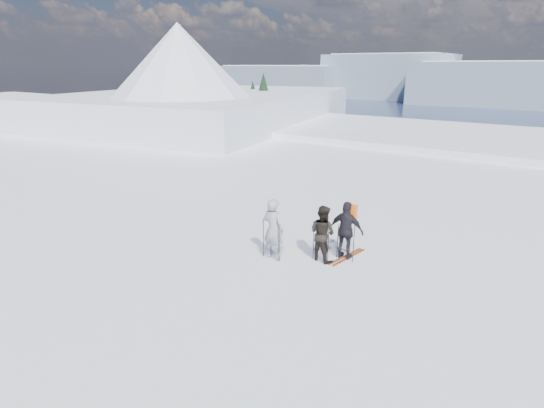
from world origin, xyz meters
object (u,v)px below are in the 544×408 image
at_px(skis_loose, 347,257).
at_px(skier_grey, 273,229).
at_px(skier_pack, 346,231).
at_px(skier_dark, 322,233).

bearing_deg(skis_loose, skier_grey, -144.17).
relative_size(skier_pack, skis_loose, 1.12).
xyz_separation_m(skier_grey, skier_dark, (1.32, 0.78, -0.09)).
height_order(skier_grey, skier_dark, skier_grey).
bearing_deg(skis_loose, skier_dark, -135.16).
bearing_deg(skier_grey, skier_dark, -146.41).
bearing_deg(skier_dark, skier_grey, 42.46).
distance_m(skier_dark, skier_pack, 0.77).
xyz_separation_m(skier_dark, skier_pack, (0.57, 0.52, 0.04)).
relative_size(skier_dark, skis_loose, 1.07).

